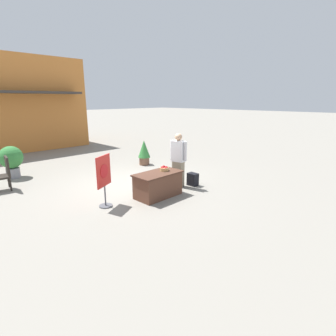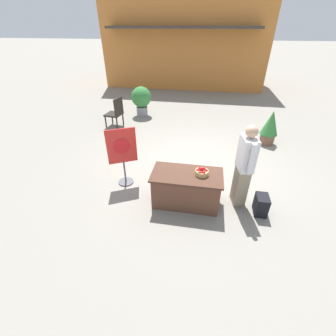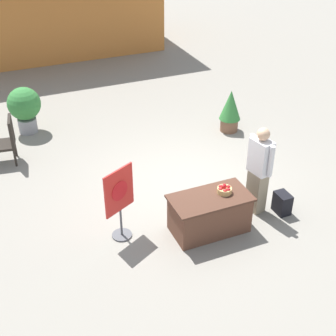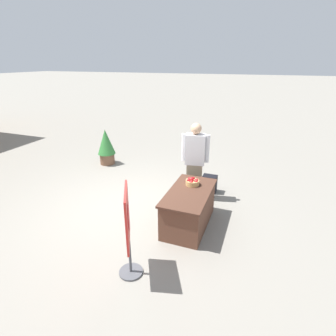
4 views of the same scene
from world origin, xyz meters
name	(u,v)px [view 3 (image 3 of 4)]	position (x,y,z in m)	size (l,w,h in m)	color
ground_plane	(182,186)	(0.00, 0.00, 0.00)	(120.00, 120.00, 0.00)	gray
display_table	(210,213)	(-0.14, -1.47, 0.37)	(1.44, 0.76, 0.73)	brown
apple_basket	(224,189)	(0.14, -1.44, 0.80)	(0.26, 0.26, 0.16)	tan
person_visitor	(259,170)	(0.96, -1.27, 0.91)	(0.33, 0.60, 1.77)	gray
backpack	(282,203)	(1.38, -1.55, 0.21)	(0.24, 0.34, 0.42)	black
poster_board	(120,200)	(-1.66, -1.02, 0.79)	(0.60, 0.36, 1.40)	#4C4C51
patio_chair	(7,139)	(-3.17, 2.41, 0.57)	(0.62, 0.62, 1.07)	#28231E
potted_plant_far_left	(24,106)	(-2.57, 3.74, 0.70)	(0.81, 0.81, 1.18)	gray
potted_plant_near_left	(230,110)	(2.12, 1.81, 0.58)	(0.53, 0.53, 1.08)	brown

